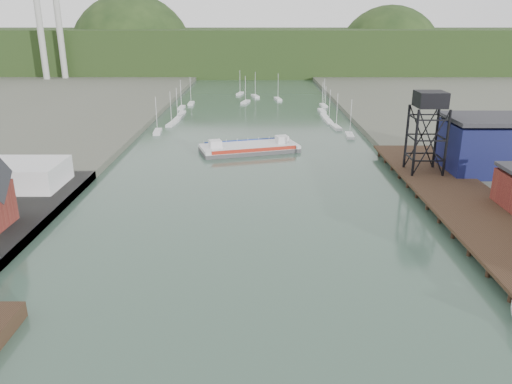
{
  "coord_description": "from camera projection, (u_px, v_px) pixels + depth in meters",
  "views": [
    {
      "loc": [
        1.49,
        -38.86,
        31.06
      ],
      "look_at": [
        1.3,
        39.64,
        4.0
      ],
      "focal_mm": 35.0,
      "sensor_mm": 36.0,
      "label": 1
    }
  ],
  "objects": [
    {
      "name": "smokestacks",
      "position": [
        49.0,
        23.0,
        257.13
      ],
      "size": [
        11.2,
        8.2,
        60.0
      ],
      "color": "#AFAFA9",
      "rests_on": "ground"
    },
    {
      "name": "chain_ferry",
      "position": [
        249.0,
        148.0,
        124.36
      ],
      "size": [
        25.73,
        16.09,
        3.45
      ],
      "rotation": [
        0.0,
        0.0,
        0.29
      ],
      "color": "#48494B",
      "rests_on": "ground"
    },
    {
      "name": "ground",
      "position": [
        241.0,
        369.0,
        46.86
      ],
      "size": [
        600.0,
        600.0,
        0.0
      ],
      "primitive_type": "plane",
      "color": "#334F3F",
      "rests_on": "ground"
    },
    {
      "name": "white_shed",
      "position": [
        14.0,
        174.0,
        92.97
      ],
      "size": [
        18.0,
        12.0,
        4.5
      ],
      "primitive_type": "cube",
      "color": "silver",
      "rests_on": "west_quay"
    },
    {
      "name": "distant_hills",
      "position": [
        249.0,
        54.0,
        328.38
      ],
      "size": [
        500.0,
        120.0,
        80.0
      ],
      "color": "black",
      "rests_on": "ground"
    },
    {
      "name": "blue_shed",
      "position": [
        496.0,
        145.0,
        101.17
      ],
      "size": [
        20.5,
        14.5,
        11.3
      ],
      "color": "#0D143D",
      "rests_on": "east_land"
    },
    {
      "name": "east_pier",
      "position": [
        456.0,
        194.0,
        88.7
      ],
      "size": [
        14.0,
        70.0,
        2.45
      ],
      "color": "black",
      "rests_on": "ground"
    },
    {
      "name": "lift_tower",
      "position": [
        430.0,
        104.0,
        96.51
      ],
      "size": [
        6.5,
        6.5,
        16.0
      ],
      "color": "black",
      "rests_on": "east_pier"
    },
    {
      "name": "marina_sailboats",
      "position": [
        253.0,
        111.0,
        177.65
      ],
      "size": [
        57.71,
        92.65,
        0.9
      ],
      "color": "silver",
      "rests_on": "ground"
    }
  ]
}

